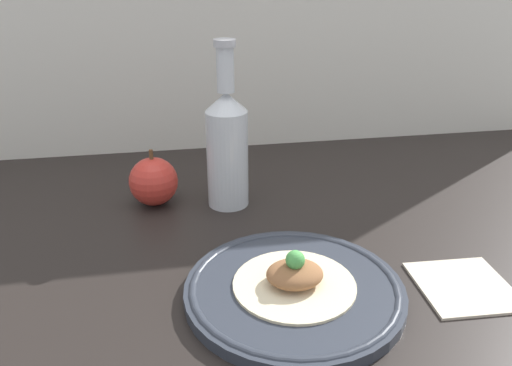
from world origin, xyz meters
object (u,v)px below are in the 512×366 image
plate (294,289)px  plated_food (295,277)px  cider_bottle (227,145)px  apple (154,181)px

plate → plated_food: bearing=112.6°
plate → cider_bottle: 31.87cm
plate → apple: size_ratio=2.78×
plate → apple: 37.24cm
apple → plated_food: bearing=-59.8°
plated_food → cider_bottle: bearing=99.9°
plated_food → cider_bottle: 31.29cm
plate → plated_food: plated_food is taller
cider_bottle → apple: cider_bottle is taller
plate → apple: (-18.65, 32.05, 3.42)cm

